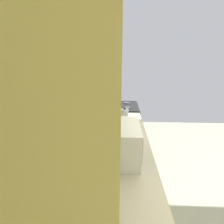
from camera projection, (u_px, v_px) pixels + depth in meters
wall_back at (81, 103)px, 1.68m from camera, size 3.84×0.12×2.72m
counter_run at (118, 216)px, 1.57m from camera, size 2.88×0.63×0.93m
upper_cabinets at (96, 40)px, 1.11m from camera, size 2.06×0.30×0.75m
oven_range at (120, 130)px, 3.23m from camera, size 0.65×0.64×1.11m
microwave at (117, 142)px, 1.55m from camera, size 0.45×0.40×0.32m
bowl at (125, 129)px, 2.10m from camera, size 0.16×0.16×0.05m
kettle at (124, 114)px, 2.50m from camera, size 0.15×0.11×0.17m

